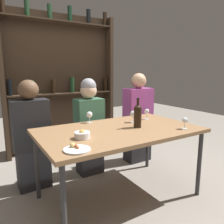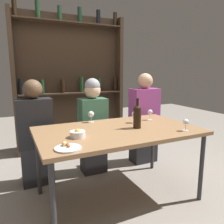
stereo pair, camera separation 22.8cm
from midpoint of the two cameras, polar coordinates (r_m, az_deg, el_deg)
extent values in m
plane|color=gray|center=(2.49, 4.32, -21.15)|extent=(10.00, 10.00, 0.00)
cube|color=olive|center=(2.20, 4.58, -4.95)|extent=(1.60, 0.95, 0.04)
cylinder|color=#2D2D30|center=(1.74, -11.25, -23.00)|extent=(0.04, 0.04, 0.70)
cylinder|color=#2D2D30|center=(2.49, 24.87, -13.10)|extent=(0.04, 0.04, 0.70)
cylinder|color=#2D2D30|center=(2.46, -16.16, -12.74)|extent=(0.04, 0.04, 0.70)
cylinder|color=#2D2D30|center=(3.03, 12.75, -8.06)|extent=(0.04, 0.04, 0.70)
cube|color=#38281C|center=(3.78, -9.13, 7.42)|extent=(1.77, 0.02, 2.21)
cube|color=#38281C|center=(3.53, -22.61, 6.51)|extent=(0.06, 0.18, 2.21)
cube|color=#38281C|center=(4.02, 3.55, 7.72)|extent=(0.06, 0.18, 2.21)
cube|color=#38281C|center=(3.69, -8.60, 4.92)|extent=(1.69, 0.18, 0.02)
cylinder|color=black|center=(3.53, -21.12, 6.18)|extent=(0.07, 0.07, 0.24)
cylinder|color=#19381E|center=(3.58, -16.10, 6.37)|extent=(0.07, 0.07, 0.22)
cylinder|color=black|center=(3.64, -11.06, 6.65)|extent=(0.07, 0.07, 0.22)
cylinder|color=#19381E|center=(3.73, -6.29, 7.15)|extent=(0.07, 0.07, 0.25)
cylinder|color=#19381E|center=(3.85, -1.79, 7.09)|extent=(0.07, 0.07, 0.23)
cylinder|color=black|center=(3.98, 2.48, 7.25)|extent=(0.07, 0.07, 0.23)
cube|color=#38281C|center=(3.75, -9.11, 22.10)|extent=(1.69, 0.18, 0.02)
cylinder|color=black|center=(3.63, -22.42, 23.95)|extent=(0.07, 0.07, 0.24)
cylinder|color=#19381E|center=(3.67, -17.06, 24.23)|extent=(0.07, 0.07, 0.26)
cylinder|color=#19381E|center=(3.73, -11.67, 23.95)|extent=(0.07, 0.07, 0.22)
cylinder|color=black|center=(3.83, -6.61, 23.88)|extent=(0.07, 0.07, 0.24)
cylinder|color=black|center=(3.93, -1.78, 23.51)|extent=(0.07, 0.07, 0.23)
cylinder|color=black|center=(4.08, 2.56, 23.02)|extent=(0.07, 0.07, 0.22)
cylinder|color=black|center=(2.24, 9.51, -1.80)|extent=(0.08, 0.08, 0.19)
sphere|color=black|center=(2.22, 9.59, 0.62)|extent=(0.08, 0.08, 0.08)
cylinder|color=black|center=(2.21, 9.63, 1.91)|extent=(0.03, 0.03, 0.10)
cylinder|color=black|center=(2.20, 9.67, 3.35)|extent=(0.03, 0.03, 0.01)
cylinder|color=silver|center=(2.47, 8.59, -2.79)|extent=(0.06, 0.06, 0.00)
cylinder|color=silver|center=(2.47, 8.62, -1.91)|extent=(0.01, 0.01, 0.07)
sphere|color=silver|center=(2.45, 8.65, -0.62)|extent=(0.07, 0.07, 0.07)
cylinder|color=silver|center=(2.65, 12.31, -2.02)|extent=(0.06, 0.06, 0.00)
cylinder|color=silver|center=(2.64, 12.35, -1.16)|extent=(0.01, 0.01, 0.08)
sphere|color=silver|center=(2.63, 12.40, 0.00)|extent=(0.06, 0.06, 0.06)
cylinder|color=silver|center=(2.28, 21.38, -4.57)|extent=(0.06, 0.06, 0.00)
cylinder|color=silver|center=(2.27, 21.44, -3.70)|extent=(0.01, 0.01, 0.07)
sphere|color=silver|center=(2.26, 21.52, -2.47)|extent=(0.06, 0.06, 0.06)
cylinder|color=silver|center=(2.48, -2.86, -2.66)|extent=(0.06, 0.06, 0.00)
cylinder|color=silver|center=(2.47, -2.87, -1.82)|extent=(0.01, 0.01, 0.07)
sphere|color=silver|center=(2.46, -2.88, -0.58)|extent=(0.07, 0.07, 0.07)
cylinder|color=silver|center=(1.66, -7.56, -9.41)|extent=(0.20, 0.20, 0.01)
sphere|color=#B74C3D|center=(1.69, -7.82, -8.50)|extent=(0.03, 0.03, 0.03)
sphere|color=#E5BC66|center=(1.69, -8.57, -8.35)|extent=(0.04, 0.04, 0.04)
sphere|color=#C67038|center=(1.66, -7.40, -8.88)|extent=(0.03, 0.03, 0.03)
cylinder|color=white|center=(1.92, -5.60, -5.85)|extent=(0.13, 0.13, 0.06)
sphere|color=gold|center=(1.92, -5.61, -5.32)|extent=(0.06, 0.06, 0.06)
cube|color=#26262B|center=(2.75, -16.59, -13.10)|extent=(0.35, 0.22, 0.45)
cube|color=black|center=(2.59, -17.18, -2.82)|extent=(0.39, 0.22, 0.56)
sphere|color=brown|center=(2.53, -17.66, 5.72)|extent=(0.21, 0.21, 0.21)
cube|color=#26262B|center=(2.92, -2.59, -11.19)|extent=(0.31, 0.22, 0.45)
cube|color=#38664C|center=(2.78, -2.68, -1.83)|extent=(0.34, 0.22, 0.52)
sphere|color=beige|center=(2.72, -2.74, 5.64)|extent=(0.20, 0.20, 0.20)
sphere|color=gray|center=(2.72, -2.75, 6.81)|extent=(0.19, 0.19, 0.19)
cube|color=#26262B|center=(3.28, 10.19, -8.85)|extent=(0.36, 0.22, 0.45)
cube|color=#9E3F8C|center=(3.15, 10.51, 0.39)|extent=(0.40, 0.22, 0.62)
sphere|color=tan|center=(3.10, 10.77, 7.98)|extent=(0.21, 0.21, 0.21)
camera|label=1|loc=(0.11, -87.14, 0.54)|focal=35.00mm
camera|label=2|loc=(0.11, 92.86, -0.54)|focal=35.00mm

